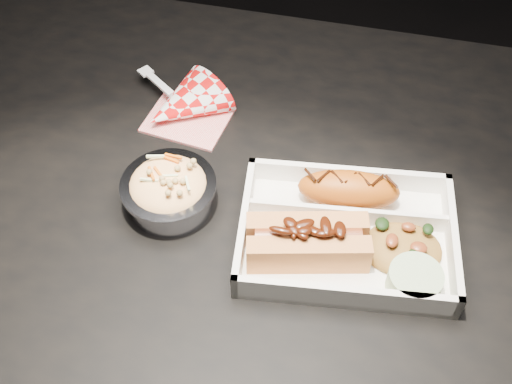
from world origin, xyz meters
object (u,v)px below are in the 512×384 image
fried_pastry (349,190)px  napkin_fork (182,106)px  hotdog (308,240)px  dining_table (243,245)px  food_tray (346,236)px  foil_coleslaw_cup (169,189)px

fried_pastry → napkin_fork: napkin_fork is taller
hotdog → napkin_fork: (-0.21, 0.20, -0.02)m
dining_table → napkin_fork: bearing=131.2°
fried_pastry → hotdog: size_ratio=0.83×
food_tray → napkin_fork: size_ratio=1.71×
food_tray → fried_pastry: fried_pastry is taller
hotdog → dining_table: bearing=133.4°
food_tray → hotdog: hotdog is taller
food_tray → foil_coleslaw_cup: foil_coleslaw_cup is taller
dining_table → hotdog: size_ratio=8.04×
dining_table → hotdog: 0.17m
food_tray → hotdog: (-0.04, -0.03, 0.02)m
dining_table → hotdog: (0.09, -0.06, 0.12)m
fried_pastry → foil_coleslaw_cup: 0.22m
foil_coleslaw_cup → napkin_fork: (-0.03, 0.16, -0.01)m
fried_pastry → foil_coleslaw_cup: size_ratio=1.06×
fried_pastry → foil_coleslaw_cup: bearing=-167.2°
fried_pastry → hotdog: 0.09m
dining_table → foil_coleslaw_cup: (-0.09, -0.02, 0.12)m
dining_table → foil_coleslaw_cup: foil_coleslaw_cup is taller
fried_pastry → hotdog: bearing=-111.7°
foil_coleslaw_cup → napkin_fork: bearing=102.1°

